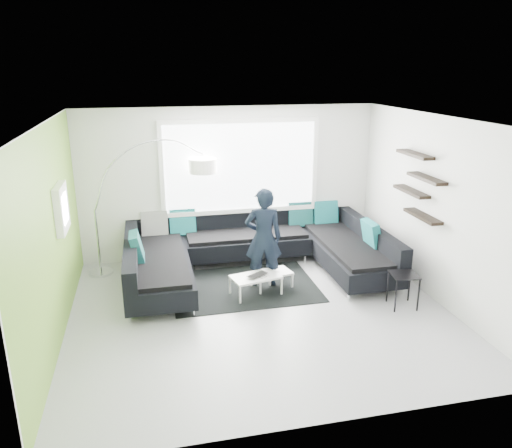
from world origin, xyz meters
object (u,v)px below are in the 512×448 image
Objects in this scene: person at (263,238)px; arc_lamp at (95,211)px; coffee_table at (264,282)px; sectional_sofa at (256,254)px; laptop at (260,276)px; side_table at (403,290)px.

arc_lamp is at bearing -13.99° from person.
coffee_table is at bearing -28.40° from arc_lamp.
sectional_sofa is 0.79m from laptop.
sectional_sofa is at bearing 139.80° from side_table.
coffee_table is 0.71m from person.
laptop is at bearing 76.99° from person.
sectional_sofa is 0.67m from coffee_table.
arc_lamp is 1.40× the size of person.
coffee_table is 2.15m from side_table.
arc_lamp is at bearing 165.27° from sectional_sofa.
side_table is at bearing -40.12° from sectional_sofa.
laptop is (-0.11, -0.16, 0.18)m from coffee_table.
side_table is 2.30m from person.
sectional_sofa is at bearing 48.61° from laptop.
side_table is 2.18m from laptop.
coffee_table is 3.10m from arc_lamp.
laptop reaches higher than coffee_table.
person is 0.65m from laptop.
laptop is at bearing -32.14° from arc_lamp.
laptop is (2.52, -1.48, -0.82)m from arc_lamp.
sectional_sofa is 0.56m from person.
arc_lamp is at bearing 153.09° from side_table.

